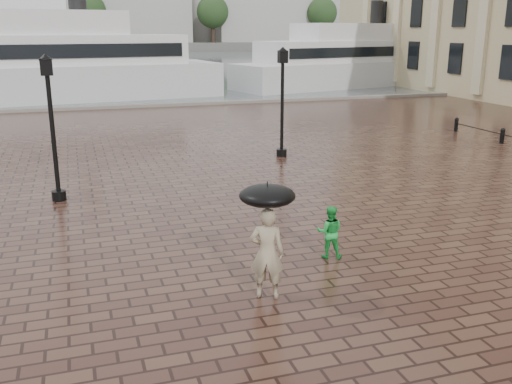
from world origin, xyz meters
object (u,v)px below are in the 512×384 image
ferry_near (37,64)px  ferry_far (352,61)px  street_lamps (82,105)px  adult_pedestrian (267,253)px  child_pedestrian (330,232)px

ferry_near → ferry_far: ferry_near is taller
street_lamps → adult_pedestrian: size_ratio=8.17×
street_lamps → adult_pedestrian: bearing=-77.3°
child_pedestrian → ferry_far: ferry_far is taller
adult_pedestrian → ferry_far: ferry_far is taller
adult_pedestrian → ferry_near: bearing=-56.9°
child_pedestrian → ferry_far: size_ratio=0.05×
child_pedestrian → ferry_near: size_ratio=0.05×
adult_pedestrian → ferry_near: 37.08m
street_lamps → ferry_near: bearing=96.7°
child_pedestrian → ferry_far: (20.14, 38.69, 1.74)m
ferry_near → adult_pedestrian: bearing=-88.5°
ferry_far → street_lamps: bearing=-148.5°
street_lamps → ferry_near: (-2.66, 22.80, 0.38)m
ferry_near → ferry_far: bearing=-0.1°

